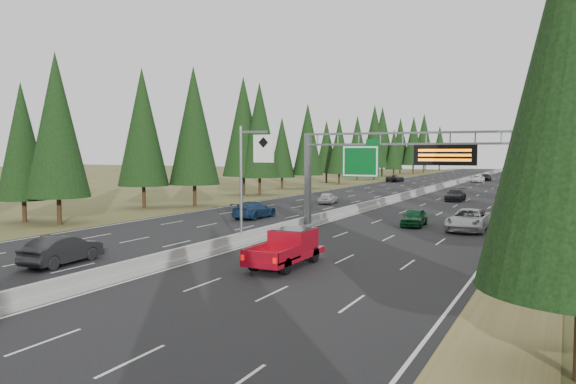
# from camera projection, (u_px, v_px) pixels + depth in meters

# --- Properties ---
(road) EXTENTS (32.00, 260.00, 0.08)m
(road) POSITION_uv_depth(u_px,v_px,m) (426.00, 193.00, 86.95)
(road) COLOR black
(road) RESTS_ON ground
(shoulder_right) EXTENTS (3.60, 260.00, 0.06)m
(shoulder_right) POSITION_uv_depth(u_px,v_px,m) (553.00, 197.00, 79.01)
(shoulder_right) COLOR olive
(shoulder_right) RESTS_ON ground
(shoulder_left) EXTENTS (3.60, 260.00, 0.06)m
(shoulder_left) POSITION_uv_depth(u_px,v_px,m) (321.00, 189.00, 94.89)
(shoulder_left) COLOR brown
(shoulder_left) RESTS_ON ground
(median_barrier) EXTENTS (0.70, 260.00, 0.85)m
(median_barrier) POSITION_uv_depth(u_px,v_px,m) (426.00, 190.00, 86.92)
(median_barrier) COLOR gray
(median_barrier) RESTS_ON road
(sign_gantry) EXTENTS (16.75, 0.98, 7.80)m
(sign_gantry) POSITION_uv_depth(u_px,v_px,m) (410.00, 166.00, 42.34)
(sign_gantry) COLOR slate
(sign_gantry) RESTS_ON road
(hov_sign_pole) EXTENTS (2.80, 0.50, 8.00)m
(hov_sign_pole) POSITION_uv_depth(u_px,v_px,m) (248.00, 177.00, 37.25)
(hov_sign_pole) COLOR slate
(hov_sign_pole) RESTS_ON road
(tree_row_left) EXTENTS (11.47, 234.96, 18.21)m
(tree_row_left) POSITION_uv_depth(u_px,v_px,m) (281.00, 134.00, 89.89)
(tree_row_left) COLOR black
(tree_row_left) RESTS_ON ground
(silver_minivan) EXTENTS (3.07, 6.31, 1.73)m
(silver_minivan) POSITION_uv_depth(u_px,v_px,m) (469.00, 220.00, 44.81)
(silver_minivan) COLOR #BDBCC1
(silver_minivan) RESTS_ON road
(red_pickup) EXTENTS (2.17, 6.07, 1.98)m
(red_pickup) POSITION_uv_depth(u_px,v_px,m) (289.00, 245.00, 31.22)
(red_pickup) COLOR black
(red_pickup) RESTS_ON road
(car_ahead_green) EXTENTS (2.01, 4.48, 1.49)m
(car_ahead_green) POSITION_uv_depth(u_px,v_px,m) (414.00, 217.00, 47.63)
(car_ahead_green) COLOR #135329
(car_ahead_green) RESTS_ON road
(car_ahead_dkred) EXTENTS (1.83, 4.46, 1.44)m
(car_ahead_dkred) POSITION_uv_depth(u_px,v_px,m) (528.00, 191.00, 80.48)
(car_ahead_dkred) COLOR #4F0B11
(car_ahead_dkred) RESTS_ON road
(car_ahead_dkgrey) EXTENTS (2.19, 5.25, 1.52)m
(car_ahead_dkgrey) POSITION_uv_depth(u_px,v_px,m) (456.00, 195.00, 72.01)
(car_ahead_dkgrey) COLOR black
(car_ahead_dkgrey) RESTS_ON road
(car_ahead_white) EXTENTS (2.51, 5.15, 1.41)m
(car_ahead_white) POSITION_uv_depth(u_px,v_px,m) (478.00, 179.00, 116.21)
(car_ahead_white) COLOR white
(car_ahead_white) RESTS_ON road
(car_ahead_far) EXTENTS (1.99, 4.66, 1.57)m
(car_ahead_far) POSITION_uv_depth(u_px,v_px,m) (486.00, 177.00, 122.40)
(car_ahead_far) COLOR black
(car_ahead_far) RESTS_ON road
(car_onc_near) EXTENTS (2.21, 5.14, 1.65)m
(car_onc_near) POSITION_uv_depth(u_px,v_px,m) (62.00, 250.00, 31.41)
(car_onc_near) COLOR black
(car_onc_near) RESTS_ON road
(car_onc_blue) EXTENTS (2.30, 5.56, 1.61)m
(car_onc_blue) POSITION_uv_depth(u_px,v_px,m) (254.00, 210.00, 53.20)
(car_onc_blue) COLOR #162E4E
(car_onc_blue) RESTS_ON road
(car_onc_white) EXTENTS (2.06, 4.26, 1.40)m
(car_onc_white) POSITION_uv_depth(u_px,v_px,m) (328.00, 198.00, 67.90)
(car_onc_white) COLOR #B8B8B8
(car_onc_white) RESTS_ON road
(car_onc_far) EXTENTS (2.86, 5.50, 1.48)m
(car_onc_far) POSITION_uv_depth(u_px,v_px,m) (395.00, 178.00, 117.33)
(car_onc_far) COLOR black
(car_onc_far) RESTS_ON road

